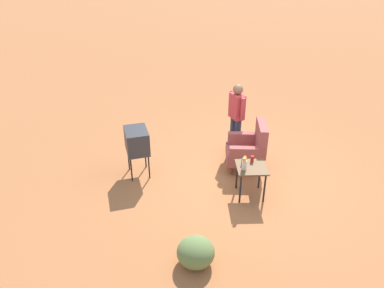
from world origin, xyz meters
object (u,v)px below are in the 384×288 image
tv_on_stand (137,141)px  soda_can_blue (243,162)px  soda_can_red (252,159)px  flower_vase (244,162)px  armchair (250,148)px  person_standing (236,115)px  side_table (251,171)px

tv_on_stand → soda_can_blue: tv_on_stand is taller
soda_can_red → flower_vase: 0.34m
armchair → tv_on_stand: 2.35m
person_standing → flower_vase: bearing=-3.2°
armchair → flower_vase: (1.04, -0.30, 0.29)m
side_table → soda_can_red: bearing=168.6°
person_standing → soda_can_blue: (1.59, -0.09, -0.23)m
side_table → soda_can_blue: bearing=-118.0°
tv_on_stand → soda_can_blue: bearing=70.3°
side_table → tv_on_stand: bearing=-110.3°
armchair → soda_can_red: (0.78, -0.10, 0.21)m
armchair → soda_can_red: armchair is taller
person_standing → flower_vase: (1.76, -0.10, -0.15)m
person_standing → flower_vase: person_standing is taller
armchair → soda_can_blue: (0.88, -0.29, 0.21)m
soda_can_red → side_table: bearing=-11.4°
side_table → person_standing: bearing=-177.8°
side_table → person_standing: 1.72m
side_table → soda_can_blue: (-0.08, -0.15, 0.16)m
side_table → flower_vase: size_ratio=2.43×
soda_can_red → soda_can_blue: (0.10, -0.19, 0.00)m
soda_can_blue → flower_vase: (0.17, -0.01, 0.09)m
armchair → person_standing: 0.86m
soda_can_red → person_standing: bearing=-176.2°
flower_vase → person_standing: bearing=176.8°
armchair → soda_can_blue: armchair is taller
side_table → tv_on_stand: 2.35m
tv_on_stand → person_standing: size_ratio=0.63×
armchair → soda_can_red: size_ratio=8.69×
person_standing → soda_can_blue: 1.61m
armchair → side_table: (0.96, -0.14, 0.05)m
armchair → person_standing: size_ratio=0.65×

